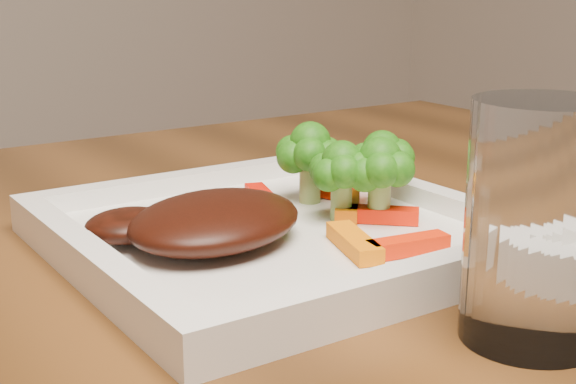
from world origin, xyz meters
TOP-DOWN VIEW (x-y plane):
  - plate at (0.21, 0.16)m, footprint 0.27×0.27m
  - steak at (0.16, 0.16)m, footprint 0.15×0.13m
  - broccoli_0 at (0.26, 0.21)m, footprint 0.07×0.07m
  - broccoli_1 at (0.30, 0.17)m, footprint 0.07×0.07m
  - broccoli_2 at (0.27, 0.14)m, footprint 0.06×0.06m
  - broccoli_3 at (0.26, 0.16)m, footprint 0.06×0.06m
  - carrot_0 at (0.25, 0.08)m, footprint 0.05×0.02m
  - carrot_2 at (0.22, 0.10)m, footprint 0.03×0.06m
  - carrot_3 at (0.31, 0.22)m, footprint 0.06×0.03m
  - carrot_4 at (0.23, 0.22)m, footprint 0.03×0.05m
  - carrot_5 at (0.27, 0.14)m, footprint 0.05×0.05m
  - carrot_6 at (0.27, 0.17)m, footprint 0.05×0.05m
  - drinking_glass at (0.24, -0.02)m, footprint 0.07×0.07m

SIDE VIEW (x-z plane):
  - plate at x=0.21m, z-range 0.75..0.76m
  - carrot_0 at x=0.25m, z-range 0.76..0.77m
  - carrot_2 at x=0.22m, z-range 0.76..0.77m
  - carrot_3 at x=0.31m, z-range 0.76..0.77m
  - carrot_4 at x=0.23m, z-range 0.76..0.77m
  - carrot_5 at x=0.27m, z-range 0.76..0.77m
  - carrot_6 at x=0.27m, z-range 0.76..0.77m
  - steak at x=0.16m, z-range 0.76..0.79m
  - broccoli_2 at x=0.27m, z-range 0.76..0.82m
  - broccoli_3 at x=0.26m, z-range 0.76..0.82m
  - broccoli_1 at x=0.30m, z-range 0.76..0.83m
  - broccoli_0 at x=0.26m, z-range 0.76..0.83m
  - drinking_glass at x=0.24m, z-range 0.75..0.87m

